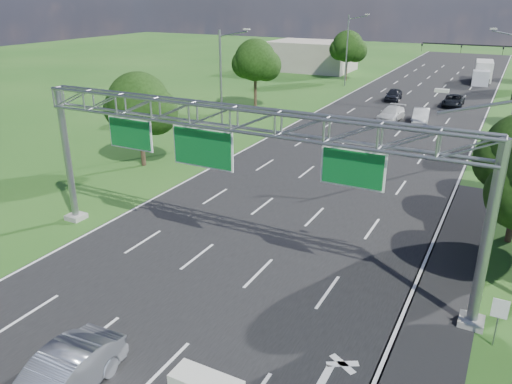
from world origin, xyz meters
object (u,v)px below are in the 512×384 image
Objects in this scene: sign_gantry at (235,131)px; traffic_signal at (489,57)px; regulatory_sign at (499,313)px; silver_sedan at (59,380)px; box_truck at (483,72)px.

sign_gantry reaches higher than traffic_signal.
silver_sedan is (-12.73, -9.83, -0.67)m from regulatory_sign.
traffic_signal reaches higher than silver_sedan.
box_truck is at bearing 84.82° from sign_gantry.
sign_gantry is 1.92× the size of traffic_signal.
box_truck is (-6.10, 66.92, 0.00)m from regulatory_sign.
silver_sedan is at bearing -142.33° from regulatory_sign.
sign_gantry is 13.25m from regulatory_sign.
box_truck is at bearing 81.26° from silver_sedan.
traffic_signal is at bearing 82.32° from sign_gantry.
sign_gantry is at bearing -100.44° from box_truck.
traffic_signal is at bearing 79.22° from silver_sedan.
sign_gantry reaches higher than regulatory_sign.
regulatory_sign is 0.25× the size of box_truck.
silver_sedan is at bearing -93.49° from sign_gantry.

